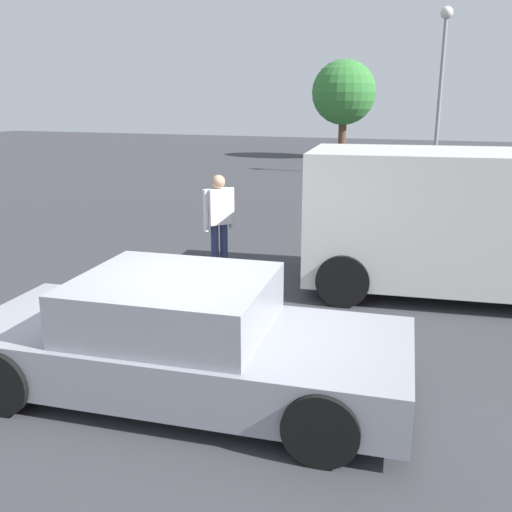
{
  "coord_description": "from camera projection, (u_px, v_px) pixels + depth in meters",
  "views": [
    {
      "loc": [
        2.46,
        -4.86,
        2.84
      ],
      "look_at": [
        -0.04,
        1.73,
        0.9
      ],
      "focal_mm": 39.54,
      "sensor_mm": 36.0,
      "label": 1
    }
  ],
  "objects": [
    {
      "name": "pedestrian",
      "position": [
        219.0,
        215.0,
        9.47
      ],
      "size": [
        0.44,
        0.46,
        1.67
      ],
      "rotation": [
        0.0,
        0.0,
        5.56
      ],
      "color": "navy",
      "rests_on": "ground_plane"
    },
    {
      "name": "van_white",
      "position": [
        484.0,
        219.0,
        8.3
      ],
      "size": [
        5.34,
        2.81,
        2.15
      ],
      "rotation": [
        0.0,
        0.0,
        0.13
      ],
      "color": "silver",
      "rests_on": "ground_plane"
    },
    {
      "name": "light_post_near",
      "position": [
        442.0,
        63.0,
        20.48
      ],
      "size": [
        0.44,
        0.44,
        6.09
      ],
      "color": "gray",
      "rests_on": "ground_plane"
    },
    {
      "name": "tree_back_left",
      "position": [
        344.0,
        93.0,
        28.09
      ],
      "size": [
        3.18,
        3.18,
        4.85
      ],
      "color": "brown",
      "rests_on": "ground_plane"
    },
    {
      "name": "sedan_foreground",
      "position": [
        182.0,
        339.0,
        5.61
      ],
      "size": [
        4.55,
        2.24,
        1.19
      ],
      "rotation": [
        0.0,
        0.0,
        0.1
      ],
      "color": "gray",
      "rests_on": "ground_plane"
    },
    {
      "name": "ground_plane",
      "position": [
        202.0,
        378.0,
        5.98
      ],
      "size": [
        80.0,
        80.0,
        0.0
      ],
      "primitive_type": "plane",
      "color": "#38383D"
    }
  ]
}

